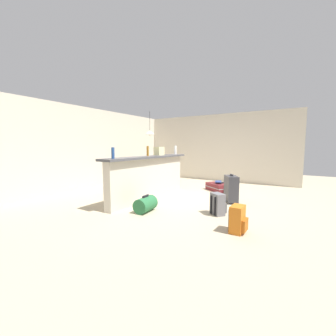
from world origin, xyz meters
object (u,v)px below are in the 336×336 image
Objects in this scene: dining_table at (152,165)px; backpack_orange at (238,220)px; dining_chair_near_partition at (163,170)px; pendant_lamp at (150,132)px; bottle_amber at (148,151)px; bottle_blue at (113,153)px; book_stack at (219,182)px; suitcase_upright_charcoal at (231,188)px; backpack_grey at (218,204)px; grocery_bag at (159,151)px; duffel_bag_green at (145,204)px; bottle_white at (175,150)px; suitcase_flat_maroon at (219,187)px.

dining_table is 4.58m from backpack_orange.
pendant_lamp is (0.02, 0.56, 1.27)m from dining_chair_near_partition.
bottle_blue is at bearing -175.41° from bottle_amber.
pendant_lamp is at bearing 92.29° from book_stack.
dining_chair_near_partition is 1.12× the size of pendant_lamp.
bottle_amber is at bearing -158.70° from dining_chair_near_partition.
bottle_blue is 0.78× the size of book_stack.
backpack_grey is at bearing -177.83° from suitcase_upright_charcoal.
grocery_bag is 1.86m from duffel_bag_green.
bottle_amber is 0.49× the size of duffel_bag_green.
grocery_bag is 0.28× the size of dining_chair_near_partition.
bottle_amber is (1.26, 0.10, 0.01)m from bottle_blue.
backpack_grey is at bearing -65.29° from duffel_bag_green.
bottle_amber is 2.17m from dining_table.
bottle_white is at bearing 1.00° from bottle_blue.
dining_chair_near_partition is 1.39× the size of suitcase_upright_charcoal.
bottle_blue is at bearing 160.17° from suitcase_flat_maroon.
suitcase_flat_maroon is 2.07× the size of backpack_orange.
dining_chair_near_partition is (-0.04, -0.48, -0.13)m from dining_table.
duffel_bag_green reaches higher than suitcase_flat_maroon.
bottle_white reaches higher than bottle_amber.
backpack_grey is (-2.06, -3.17, -1.58)m from pendant_lamp.
bottle_white is at bearing -111.75° from dining_table.
backpack_orange is (-2.73, -3.72, -1.58)m from pendant_lamp.
suitcase_upright_charcoal is 2.30× the size of book_stack.
bottle_white is at bearing 14.70° from duffel_bag_green.
backpack_grey reaches higher than suitcase_flat_maroon.
book_stack is (1.11, 0.67, -0.07)m from suitcase_upright_charcoal.
bottle_white is 2.66m from backpack_grey.
bottle_blue is at bearing 137.74° from suitcase_upright_charcoal.
bottle_blue is at bearing 96.47° from backpack_orange.
pendant_lamp reaches higher than bottle_blue.
dining_table is 1.26× the size of suitcase_flat_maroon.
pendant_lamp is at bearing 53.78° from backpack_orange.
bottle_blue reaches higher than backpack_orange.
bottle_amber is 0.27× the size of dining_chair_near_partition.
backpack_orange is at bearing -127.02° from dining_table.
suitcase_flat_maroon is (1.35, -1.22, -1.08)m from grocery_bag.
suitcase_upright_charcoal is at bearing -111.14° from dining_chair_near_partition.
dining_table is (1.26, 1.16, -0.54)m from grocery_bag.
dining_table reaches higher than suitcase_flat_maroon.
grocery_bag reaches higher than duffel_bag_green.
grocery_bag is 0.51× the size of duffel_bag_green.
book_stack is at bearing -86.36° from dining_chair_near_partition.
grocery_bag reaches higher than backpack_orange.
dining_table is at bearing 33.69° from duffel_bag_green.
suitcase_upright_charcoal is at bearing -107.96° from pendant_lamp.
backpack_orange reaches higher than suitcase_flat_maroon.
suitcase_flat_maroon is at bearing 42.49° from book_stack.
backpack_grey is (-0.81, -1.94, -0.99)m from grocery_bag.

